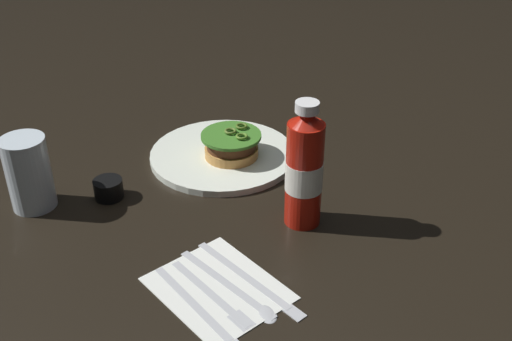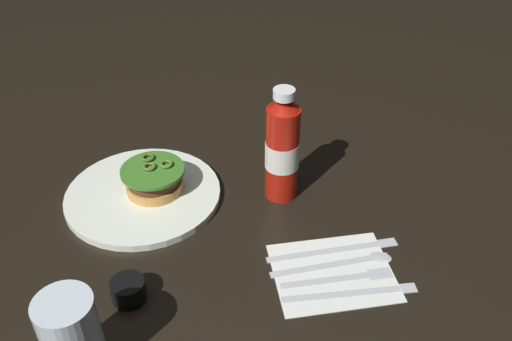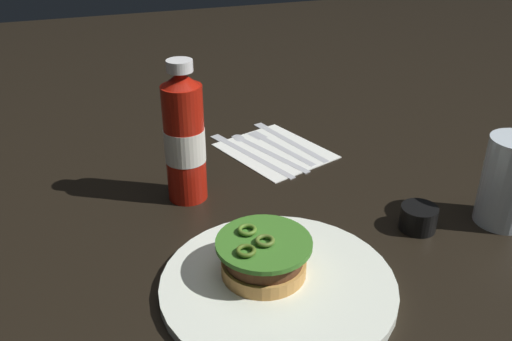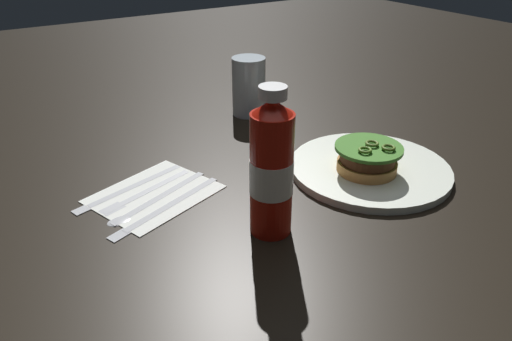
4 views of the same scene
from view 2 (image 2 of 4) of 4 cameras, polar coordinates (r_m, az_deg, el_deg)
name	(u,v)px [view 2 (image 2 of 4)]	position (r m, az deg, el deg)	size (l,w,h in m)	color
ground_plane	(169,243)	(0.93, -8.92, -7.42)	(3.00, 3.00, 0.00)	black
dinner_plate	(143,195)	(1.02, -11.52, -2.47)	(0.28, 0.28, 0.01)	white
burger_sandwich	(154,179)	(1.00, -10.47, -0.87)	(0.11, 0.11, 0.05)	#CC8F47
ketchup_bottle	(282,149)	(0.96, 2.71, 2.20)	(0.06, 0.06, 0.21)	#AD170C
water_glass	(72,337)	(0.75, -18.38, -15.97)	(0.07, 0.07, 0.13)	silver
condiment_cup	(128,290)	(0.84, -12.99, -11.92)	(0.05, 0.05, 0.03)	black
napkin	(333,272)	(0.88, 7.91, -10.30)	(0.18, 0.15, 0.00)	white
butter_knife	(359,291)	(0.85, 10.51, -12.10)	(0.20, 0.07, 0.00)	silver
fork_utensil	(347,276)	(0.87, 9.37, -10.68)	(0.17, 0.07, 0.00)	silver
spoon_utensil	(349,260)	(0.89, 9.50, -9.11)	(0.19, 0.09, 0.00)	silver
steak_knife	(341,248)	(0.91, 8.77, -7.86)	(0.21, 0.09, 0.00)	silver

